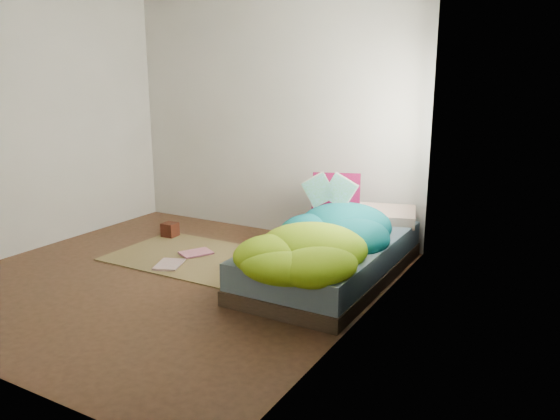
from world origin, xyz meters
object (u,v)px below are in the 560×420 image
at_px(floor_book_b, 192,250).
at_px(pillow_magenta, 336,197).
at_px(bed, 332,259).
at_px(open_book, 329,180).
at_px(wooden_box, 170,230).
at_px(floor_book_a, 158,264).

bearing_deg(floor_book_b, pillow_magenta, 57.77).
height_order(bed, pillow_magenta, pillow_magenta).
distance_m(open_book, wooden_box, 2.00).
xyz_separation_m(floor_book_a, floor_book_b, (0.02, 0.47, 0.00)).
distance_m(bed, pillow_magenta, 0.79).
distance_m(pillow_magenta, floor_book_b, 1.53).
distance_m(floor_book_a, floor_book_b, 0.47).
xyz_separation_m(wooden_box, floor_book_a, (0.53, -0.79, -0.06)).
bearing_deg(floor_book_b, open_book, 44.06).
distance_m(wooden_box, floor_book_a, 0.95).
xyz_separation_m(pillow_magenta, wooden_box, (-1.79, -0.39, -0.48)).
bearing_deg(wooden_box, open_book, 1.85).
bearing_deg(pillow_magenta, floor_book_a, -157.89).
xyz_separation_m(pillow_magenta, floor_book_b, (-1.25, -0.71, -0.54)).
distance_m(bed, wooden_box, 2.06).
xyz_separation_m(pillow_magenta, open_book, (0.07, -0.33, 0.23)).
distance_m(open_book, floor_book_b, 1.58).
bearing_deg(floor_book_a, floor_book_b, 66.52).
relative_size(pillow_magenta, wooden_box, 3.11).
bearing_deg(floor_book_a, open_book, 11.24).
bearing_deg(open_book, floor_book_a, -166.00).
relative_size(open_book, floor_book_b, 1.38).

